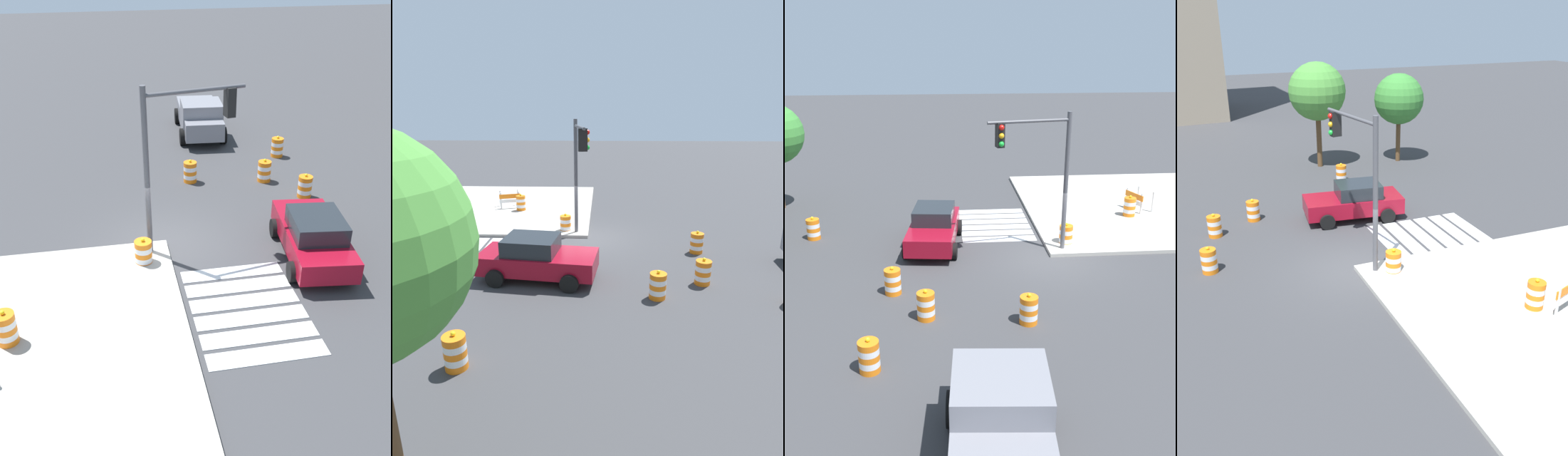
% 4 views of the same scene
% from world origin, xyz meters
% --- Properties ---
extents(ground_plane, '(120.00, 120.00, 0.00)m').
position_xyz_m(ground_plane, '(0.00, 0.00, 0.00)').
color(ground_plane, '#38383A').
extents(sidewalk_corner, '(12.00, 12.00, 0.15)m').
position_xyz_m(sidewalk_corner, '(6.00, -6.00, 0.07)').
color(sidewalk_corner, '#ADA89E').
rests_on(sidewalk_corner, ground).
extents(crosswalk_stripes, '(4.35, 3.20, 0.02)m').
position_xyz_m(crosswalk_stripes, '(4.00, 1.80, 0.01)').
color(crosswalk_stripes, silver).
rests_on(crosswalk_stripes, ground).
extents(sports_car, '(4.49, 2.52, 1.63)m').
position_xyz_m(sports_car, '(1.71, 4.61, 0.81)').
color(sports_car, maroon).
rests_on(sports_car, ground).
extents(pickup_truck, '(5.29, 2.67, 1.92)m').
position_xyz_m(pickup_truck, '(-10.58, 3.29, 0.97)').
color(pickup_truck, slate).
rests_on(pickup_truck, ground).
extents(traffic_barrel_near_corner, '(0.56, 0.56, 1.02)m').
position_xyz_m(traffic_barrel_near_corner, '(1.18, -0.88, 0.45)').
color(traffic_barrel_near_corner, orange).
rests_on(traffic_barrel_near_corner, ground).
extents(traffic_barrel_crosswalk_end, '(0.56, 0.56, 1.02)m').
position_xyz_m(traffic_barrel_crosswalk_end, '(-2.57, 6.02, 0.45)').
color(traffic_barrel_crosswalk_end, orange).
rests_on(traffic_barrel_crosswalk_end, ground).
extents(traffic_barrel_median_near, '(0.56, 0.56, 1.02)m').
position_xyz_m(traffic_barrel_median_near, '(-6.95, 6.33, 0.45)').
color(traffic_barrel_median_near, orange).
rests_on(traffic_barrel_median_near, ground).
extents(traffic_barrel_median_far, '(0.56, 0.56, 1.02)m').
position_xyz_m(traffic_barrel_median_far, '(-4.35, 4.88, 0.45)').
color(traffic_barrel_median_far, orange).
rests_on(traffic_barrel_median_far, ground).
extents(traffic_barrel_far_curb, '(0.56, 0.56, 1.02)m').
position_xyz_m(traffic_barrel_far_curb, '(2.86, 9.81, 0.45)').
color(traffic_barrel_far_curb, orange).
rests_on(traffic_barrel_far_curb, ground).
extents(traffic_barrel_lane_center, '(0.56, 0.56, 1.02)m').
position_xyz_m(traffic_barrel_lane_center, '(-4.87, 1.74, 0.45)').
color(traffic_barrel_lane_center, orange).
rests_on(traffic_barrel_lane_center, ground).
extents(traffic_barrel_on_sidewalk, '(0.56, 0.56, 1.02)m').
position_xyz_m(traffic_barrel_on_sidewalk, '(4.28, -4.72, 0.60)').
color(traffic_barrel_on_sidewalk, orange).
rests_on(traffic_barrel_on_sidewalk, sidewalk_corner).
extents(construction_barricade, '(1.42, 1.12, 1.00)m').
position_xyz_m(construction_barricade, '(5.12, -5.37, 0.72)').
color(construction_barricade, silver).
rests_on(construction_barricade, sidewalk_corner).
extents(traffic_light_pole, '(0.85, 3.25, 5.50)m').
position_xyz_m(traffic_light_pole, '(0.39, 0.52, 3.91)').
color(traffic_light_pole, '#4C4C51').
rests_on(traffic_light_pole, sidewalk_corner).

